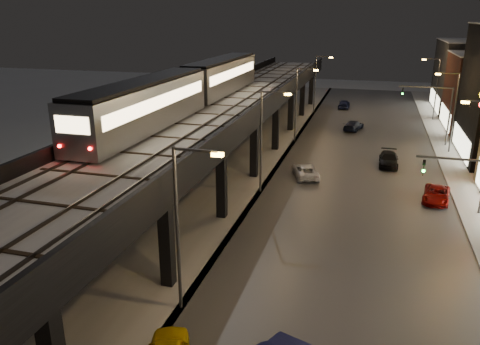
# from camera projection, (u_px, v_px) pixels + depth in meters

# --- Properties ---
(road_surface) EXTENTS (17.00, 120.00, 0.06)m
(road_surface) POSITION_uv_depth(u_px,v_px,m) (357.00, 186.00, 42.93)
(road_surface) COLOR #46474D
(road_surface) RESTS_ON ground
(sidewalk_right) EXTENTS (4.00, 120.00, 0.14)m
(sidewalk_right) POSITION_uv_depth(u_px,v_px,m) (476.00, 196.00, 40.31)
(sidewalk_right) COLOR #9FA1A8
(sidewalk_right) RESTS_ON ground
(under_viaduct_pavement) EXTENTS (11.00, 120.00, 0.06)m
(under_viaduct_pavement) POSITION_uv_depth(u_px,v_px,m) (218.00, 173.00, 46.45)
(under_viaduct_pavement) COLOR #9FA1A8
(under_viaduct_pavement) RESTS_ON ground
(elevated_viaduct) EXTENTS (9.00, 100.00, 6.30)m
(elevated_viaduct) POSITION_uv_depth(u_px,v_px,m) (206.00, 124.00, 41.78)
(elevated_viaduct) COLOR black
(elevated_viaduct) RESTS_ON ground
(viaduct_trackbed) EXTENTS (8.40, 100.00, 0.32)m
(viaduct_trackbed) POSITION_uv_depth(u_px,v_px,m) (206.00, 116.00, 41.65)
(viaduct_trackbed) COLOR #B2B7C1
(viaduct_trackbed) RESTS_ON elevated_viaduct
(viaduct_parapet_streetside) EXTENTS (0.30, 100.00, 1.10)m
(viaduct_parapet_streetside) POSITION_uv_depth(u_px,v_px,m) (253.00, 113.00, 40.40)
(viaduct_parapet_streetside) COLOR black
(viaduct_parapet_streetside) RESTS_ON elevated_viaduct
(viaduct_parapet_far) EXTENTS (0.30, 100.00, 1.10)m
(viaduct_parapet_far) POSITION_uv_depth(u_px,v_px,m) (161.00, 108.00, 42.66)
(viaduct_parapet_far) COLOR black
(viaduct_parapet_far) RESTS_ON elevated_viaduct
(building_f) EXTENTS (12.20, 16.20, 11.16)m
(building_f) POSITION_uv_depth(u_px,v_px,m) (478.00, 77.00, 74.20)
(building_f) COLOR black
(building_f) RESTS_ON ground
(streetlight_left_1) EXTENTS (2.57, 0.28, 9.00)m
(streetlight_left_1) POSITION_uv_depth(u_px,v_px,m) (182.00, 220.00, 23.29)
(streetlight_left_1) COLOR #38383A
(streetlight_left_1) RESTS_ON ground
(streetlight_left_2) EXTENTS (2.57, 0.28, 9.00)m
(streetlight_left_2) POSITION_uv_depth(u_px,v_px,m) (264.00, 135.00, 39.68)
(streetlight_left_2) COLOR #38383A
(streetlight_left_2) RESTS_ON ground
(streetlight_left_3) EXTENTS (2.57, 0.28, 9.00)m
(streetlight_left_3) POSITION_uv_depth(u_px,v_px,m) (298.00, 100.00, 56.08)
(streetlight_left_3) COLOR #38383A
(streetlight_left_3) RESTS_ON ground
(streetlight_right_3) EXTENTS (2.56, 0.28, 9.00)m
(streetlight_right_3) POSITION_uv_depth(u_px,v_px,m) (452.00, 107.00, 51.61)
(streetlight_right_3) COLOR #38383A
(streetlight_right_3) RESTS_ON ground
(streetlight_left_4) EXTENTS (2.57, 0.28, 9.00)m
(streetlight_left_4) POSITION_uv_depth(u_px,v_px,m) (317.00, 81.00, 72.47)
(streetlight_left_4) COLOR #38383A
(streetlight_left_4) RESTS_ON ground
(streetlight_right_4) EXTENTS (2.56, 0.28, 9.00)m
(streetlight_right_4) POSITION_uv_depth(u_px,v_px,m) (435.00, 85.00, 68.00)
(streetlight_right_4) COLOR #38383A
(streetlight_right_4) RESTS_ON ground
(traffic_light_rig_b) EXTENTS (6.10, 0.34, 7.00)m
(traffic_light_rig_b) POSITION_uv_depth(u_px,v_px,m) (440.00, 108.00, 54.81)
(traffic_light_rig_b) COLOR #38383A
(traffic_light_rig_b) RESTS_ON ground
(subway_train) EXTENTS (3.07, 37.28, 3.68)m
(subway_train) POSITION_uv_depth(u_px,v_px,m) (191.00, 87.00, 44.20)
(subway_train) COLOR gray
(subway_train) RESTS_ON viaduct_trackbed
(car_mid_silver) EXTENTS (3.43, 4.95, 1.25)m
(car_mid_silver) POSITION_uv_depth(u_px,v_px,m) (305.00, 171.00, 45.00)
(car_mid_silver) COLOR silver
(car_mid_silver) RESTS_ON ground
(car_mid_dark) EXTENTS (2.88, 4.77, 1.29)m
(car_mid_dark) POSITION_uv_depth(u_px,v_px,m) (353.00, 126.00, 63.31)
(car_mid_dark) COLOR black
(car_mid_dark) RESTS_ON ground
(car_far_white) EXTENTS (1.83, 4.27, 1.44)m
(car_far_white) POSITION_uv_depth(u_px,v_px,m) (344.00, 104.00, 78.11)
(car_far_white) COLOR #101539
(car_far_white) RESTS_ON ground
(car_onc_dark) EXTENTS (2.69, 4.66, 1.22)m
(car_onc_dark) POSITION_uv_depth(u_px,v_px,m) (436.00, 195.00, 39.11)
(car_onc_dark) COLOR #7B0805
(car_onc_dark) RESTS_ON ground
(car_onc_white) EXTENTS (1.91, 4.64, 1.34)m
(car_onc_white) POSITION_uv_depth(u_px,v_px,m) (389.00, 160.00, 48.35)
(car_onc_white) COLOR black
(car_onc_white) RESTS_ON ground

